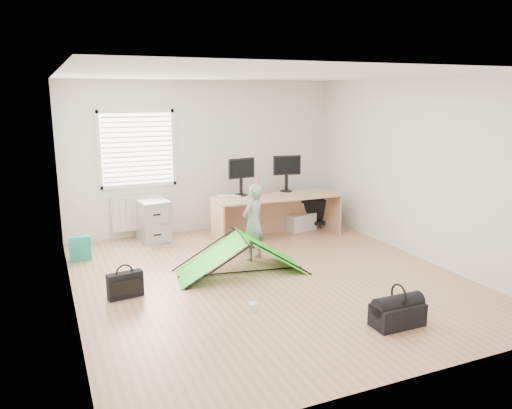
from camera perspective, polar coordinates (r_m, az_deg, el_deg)
name	(u,v)px	position (r m, az deg, el deg)	size (l,w,h in m)	color
ground	(268,278)	(6.93, 1.33, -8.36)	(5.50, 5.50, 0.00)	#AD7C5C
back_wall	(204,157)	(9.11, -5.92, 5.44)	(5.00, 0.02, 2.70)	silver
window	(137,149)	(8.76, -13.41, 6.20)	(1.20, 0.06, 1.20)	silver
radiator	(141,212)	(8.91, -13.00, -0.87)	(1.00, 0.12, 0.60)	silver
desk	(277,217)	(8.65, 2.41, -1.45)	(2.20, 0.70, 0.75)	tan
filing_cabinet	(153,220)	(8.69, -11.69, -1.78)	(0.46, 0.61, 0.71)	#A1A5A6
monitor_left	(241,182)	(8.57, -1.72, 2.61)	(0.50, 0.11, 0.47)	black
monitor_right	(286,178)	(8.93, 3.49, 3.01)	(0.50, 0.11, 0.48)	black
keyboard	(229,196)	(8.52, -3.10, 0.98)	(0.41, 0.14, 0.02)	beige
thermos	(257,186)	(8.72, 0.14, 2.14)	(0.08, 0.08, 0.28)	#CE737C
office_chair	(311,210)	(9.57, 6.31, -0.68)	(0.62, 0.63, 0.58)	black
person	(253,222)	(7.50, -0.30, -2.05)	(0.42, 0.28, 1.16)	gray
kite	(241,254)	(7.01, -1.75, -5.70)	(1.79, 0.79, 0.55)	#19D113
storage_crate	(298,221)	(9.29, 4.87, -1.91)	(0.55, 0.39, 0.31)	silver
tote_bag	(80,248)	(8.01, -19.44, -4.75)	(0.32, 0.14, 0.38)	#1D8477
laptop_bag	(125,285)	(6.44, -14.72, -8.90)	(0.43, 0.13, 0.33)	black
white_box	(253,307)	(5.93, -0.37, -11.62)	(0.09, 0.09, 0.09)	silver
duffel_bag	(397,315)	(5.76, 15.86, -12.03)	(0.57, 0.29, 0.25)	black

